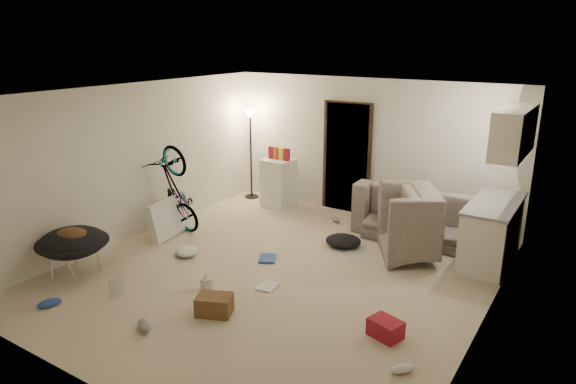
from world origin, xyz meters
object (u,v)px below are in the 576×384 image
Objects in this scene: drink_case_a at (214,305)px; floor_lamp at (250,135)px; armchair at (434,232)px; kitchen_counter at (491,233)px; tv_box at (170,217)px; juicer at (206,283)px; bicycle at (177,209)px; saucer_chair at (73,248)px; sofa at (422,218)px; drink_case_b at (385,328)px; mini_fridge at (279,182)px.

floor_lamp is at bearing 97.86° from drink_case_a.
kitchen_counter is at bearing -102.19° from armchair.
juicer is (1.80, -1.16, -0.21)m from tv_box.
saucer_chair is (0.00, -2.00, -0.00)m from bicycle.
kitchen_counter is at bearing -65.26° from bicycle.
tv_box is 3.91× the size of juicer.
drink_case_b is at bearing 99.25° from sofa.
armchair reaches higher than sofa.
drink_case_a is at bearing -63.23° from mini_fridge.
drink_case_b is 2.42m from juicer.
kitchen_counter is 5.05m from tv_box.
mini_fridge is at bearing -4.39° from sofa.
kitchen_counter is 4.15m from drink_case_a.
bicycle is at bearing 90.00° from saucer_chair.
sofa reaches higher than tv_box.
tv_box is (-3.96, -1.53, -0.08)m from armchair.
sofa is at bearing 62.58° from juicer.
sofa is 5.27× the size of drink_case_a.
floor_lamp is 7.51× the size of juicer.
sofa is at bearing 1.80° from mini_fridge.
floor_lamp is 1.87× the size of saucer_chair.
bicycle is 1.71× the size of mini_fridge.
armchair is (-0.77, -0.25, -0.05)m from kitchen_counter.
drink_case_b is at bearing -98.65° from bicycle.
kitchen_counter is at bearing 30.87° from drink_case_a.
bicycle is 0.21m from tv_box.
tv_box is 2.68× the size of drink_case_b.
armchair is at bearing 112.42° from drink_case_b.
bicycle is 3.79× the size of drink_case_a.
tv_box reaches higher than drink_case_a.
bicycle is 1.61× the size of saucer_chair.
mini_fridge is (0.64, 2.14, 0.05)m from bicycle.
bicycle is at bearing 27.43° from sofa.
tv_box is (-4.73, -1.77, -0.13)m from kitchen_counter.
floor_lamp is at bearing 8.69° from bicycle.
armchair is 0.76× the size of bicycle.
saucer_chair is 1.03× the size of tv_box.
bicycle is at bearing 78.62° from armchair.
sofa is at bearing -3.13° from floor_lamp.
mini_fridge reaches higher than tv_box.
drink_case_a is at bearing -121.27° from bicycle.
mini_fridge is (0.74, -0.10, -0.85)m from floor_lamp.
floor_lamp is at bearing 47.43° from armchair.
mini_fridge reaches higher than drink_case_a.
tv_box is (0.00, 1.82, -0.10)m from saucer_chair.
bicycle is 2.27m from juicer.
mini_fridge reaches higher than armchair.
drink_case_a is at bearing -40.39° from juicer.
armchair is (4.06, -0.90, -0.92)m from floor_lamp.
sofa is 2.37× the size of mini_fridge.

